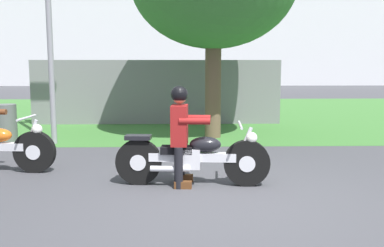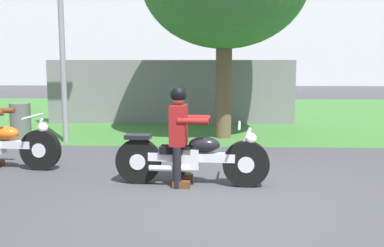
{
  "view_description": "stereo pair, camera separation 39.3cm",
  "coord_description": "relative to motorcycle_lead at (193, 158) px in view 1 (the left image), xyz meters",
  "views": [
    {
      "loc": [
        -0.6,
        -5.15,
        1.71
      ],
      "look_at": [
        -0.44,
        0.99,
        0.85
      ],
      "focal_mm": 40.44,
      "sensor_mm": 36.0,
      "label": 1
    },
    {
      "loc": [
        -0.21,
        -5.14,
        1.71
      ],
      "look_at": [
        -0.44,
        0.99,
        0.85
      ],
      "focal_mm": 40.44,
      "sensor_mm": 36.0,
      "label": 2
    }
  ],
  "objects": [
    {
      "name": "rider_lead",
      "position": [
        -0.17,
        0.02,
        0.43
      ],
      "size": [
        0.57,
        0.49,
        1.4
      ],
      "rotation": [
        0.0,
        0.0,
        -0.08
      ],
      "color": "black",
      "rests_on": "ground"
    },
    {
      "name": "motorcycle_lead",
      "position": [
        0.0,
        0.0,
        0.0
      ],
      "size": [
        2.17,
        0.66,
        0.88
      ],
      "rotation": [
        0.0,
        0.0,
        -0.08
      ],
      "color": "black",
      "rests_on": "ground"
    },
    {
      "name": "ground",
      "position": [
        0.44,
        -0.79,
        -0.39
      ],
      "size": [
        120.0,
        120.0,
        0.0
      ],
      "primitive_type": "plane",
      "color": "#424247"
    },
    {
      "name": "grass_verge",
      "position": [
        0.44,
        8.82,
        -0.39
      ],
      "size": [
        60.0,
        12.0,
        0.01
      ],
      "primitive_type": "cube",
      "color": "#3D7533",
      "rests_on": "ground"
    },
    {
      "name": "trash_can",
      "position": [
        -3.99,
        3.52,
        0.02
      ],
      "size": [
        0.45,
        0.45,
        0.82
      ],
      "primitive_type": "cylinder",
      "color": "#595E5B",
      "rests_on": "ground"
    },
    {
      "name": "fence_segment",
      "position": [
        -0.86,
        6.2,
        0.51
      ],
      "size": [
        7.0,
        0.06,
        1.8
      ],
      "primitive_type": "cube",
      "color": "slate",
      "rests_on": "ground"
    }
  ]
}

